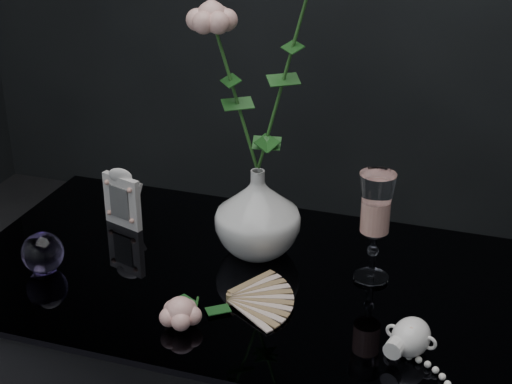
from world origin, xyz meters
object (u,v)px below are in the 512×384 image
(loose_rose, at_px, (180,312))
(wine_glass, at_px, (374,228))
(pearl_jar, at_px, (411,335))
(vase, at_px, (258,212))
(picture_frame, at_px, (122,197))
(paperweight, at_px, (43,253))

(loose_rose, bearing_deg, wine_glass, 34.66)
(wine_glass, height_order, pearl_jar, wine_glass)
(vase, bearing_deg, picture_frame, 176.50)
(paperweight, relative_size, pearl_jar, 0.36)
(wine_glass, height_order, paperweight, wine_glass)
(wine_glass, xyz_separation_m, loose_rose, (-0.27, -0.24, -0.08))
(picture_frame, xyz_separation_m, paperweight, (-0.05, -0.21, -0.02))
(vase, relative_size, paperweight, 2.21)
(vase, distance_m, loose_rose, 0.28)
(picture_frame, bearing_deg, paperweight, -87.00)
(wine_glass, relative_size, picture_frame, 1.63)
(picture_frame, bearing_deg, loose_rose, -31.18)
(paperweight, relative_size, loose_rose, 0.50)
(picture_frame, xyz_separation_m, loose_rose, (0.25, -0.29, -0.04))
(paperweight, bearing_deg, loose_rose, -14.68)
(loose_rose, height_order, pearl_jar, pearl_jar)
(vase, distance_m, wine_glass, 0.23)
(vase, distance_m, paperweight, 0.40)
(wine_glass, xyz_separation_m, pearl_jar, (0.10, -0.19, -0.07))
(picture_frame, relative_size, pearl_jar, 0.60)
(wine_glass, distance_m, pearl_jar, 0.23)
(vase, distance_m, pearl_jar, 0.39)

